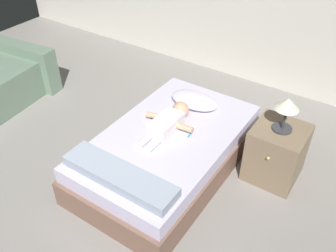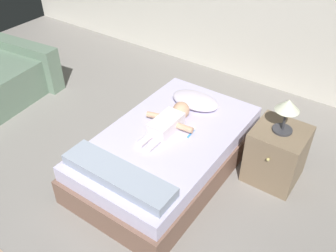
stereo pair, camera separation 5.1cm
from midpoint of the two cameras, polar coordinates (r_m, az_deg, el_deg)
The scene contains 8 objects.
ground_plane at distance 3.31m, azimuth -13.42°, elevation -13.73°, with size 8.00×8.00×0.00m, color gray.
bed at distance 3.50m, azimuth -0.42°, elevation -4.04°, with size 1.11×1.88×0.41m.
pillow at distance 3.74m, azimuth 3.74°, elevation 4.05°, with size 0.51×0.31×0.11m.
baby at distance 3.42m, azimuth -0.25°, elevation 0.71°, with size 0.51×0.68×0.17m.
toothbrush at distance 3.38m, azimuth 3.25°, elevation -1.01°, with size 0.03×0.14×0.02m.
nightstand at distance 3.52m, azimuth 16.12°, elevation -4.06°, with size 0.47×0.50×0.55m.
lamp at distance 3.21m, azimuth 17.68°, elevation 2.84°, with size 0.21×0.21×0.32m.
blanket at distance 2.94m, azimuth -8.12°, elevation -7.71°, with size 1.00×0.26×0.09m.
Camera 1 is at (1.71, -1.26, 2.53)m, focal length 39.01 mm.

